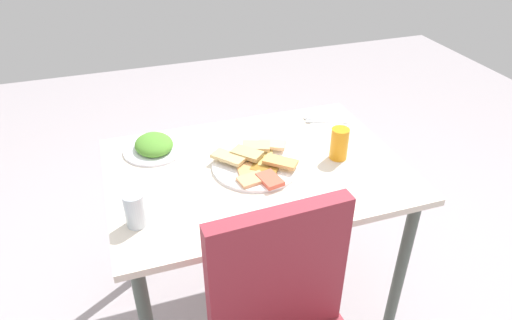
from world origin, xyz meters
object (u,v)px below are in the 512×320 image
object	(u,v)px
paper_napkin	(325,121)
spoon	(327,122)
fork	(323,118)
salad_plate_greens	(154,146)
drinking_glass	(135,210)
dining_table	(256,187)
soda_can	(339,144)
pide_platter	(257,163)

from	to	relation	value
paper_napkin	spoon	size ratio (longest dim) A/B	0.78
fork	salad_plate_greens	bearing A→B (deg)	20.94
paper_napkin	fork	distance (m)	0.02
drinking_glass	spoon	world-z (taller)	drinking_glass
dining_table	paper_napkin	distance (m)	0.47
soda_can	drinking_glass	xyz separation A→B (m)	(0.76, 0.15, -0.00)
dining_table	paper_napkin	size ratio (longest dim) A/B	7.75
dining_table	salad_plate_greens	xyz separation A→B (m)	(0.33, -0.23, 0.11)
dining_table	soda_can	xyz separation A→B (m)	(-0.31, 0.04, 0.15)
paper_napkin	soda_can	bearing A→B (deg)	73.98
pide_platter	fork	world-z (taller)	pide_platter
pide_platter	salad_plate_greens	world-z (taller)	salad_plate_greens
dining_table	pide_platter	size ratio (longest dim) A/B	3.20
pide_platter	paper_napkin	bearing A→B (deg)	-148.01
soda_can	paper_napkin	size ratio (longest dim) A/B	0.89
salad_plate_greens	paper_napkin	xyz separation A→B (m)	(-0.73, -0.01, -0.02)
fork	spoon	xyz separation A→B (m)	(0.00, 0.04, 0.00)
drinking_glass	paper_napkin	xyz separation A→B (m)	(-0.84, -0.43, -0.06)
paper_napkin	salad_plate_greens	bearing A→B (deg)	0.95
soda_can	spoon	world-z (taller)	soda_can
soda_can	spoon	bearing A→B (deg)	-107.05
soda_can	drinking_glass	distance (m)	0.77
fork	paper_napkin	bearing A→B (deg)	108.57
salad_plate_greens	fork	size ratio (longest dim) A/B	1.46
salad_plate_greens	soda_can	size ratio (longest dim) A/B	1.94
pide_platter	soda_can	world-z (taller)	soda_can
pide_platter	drinking_glass	distance (m)	0.49
salad_plate_greens	fork	distance (m)	0.73
pide_platter	paper_napkin	distance (m)	0.46
paper_napkin	fork	world-z (taller)	fork
salad_plate_greens	dining_table	bearing A→B (deg)	145.03
drinking_glass	soda_can	bearing A→B (deg)	-169.07
drinking_glass	paper_napkin	bearing A→B (deg)	-152.93
dining_table	drinking_glass	distance (m)	0.50
pide_platter	drinking_glass	size ratio (longest dim) A/B	2.94
spoon	soda_can	bearing A→B (deg)	94.39
salad_plate_greens	spoon	world-z (taller)	salad_plate_greens
soda_can	salad_plate_greens	bearing A→B (deg)	-22.67
spoon	drinking_glass	bearing A→B (deg)	47.53
salad_plate_greens	paper_napkin	world-z (taller)	salad_plate_greens
pide_platter	drinking_glass	world-z (taller)	drinking_glass
fork	spoon	distance (m)	0.04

